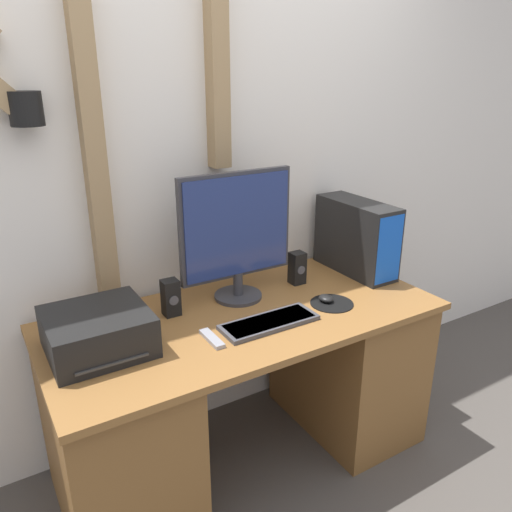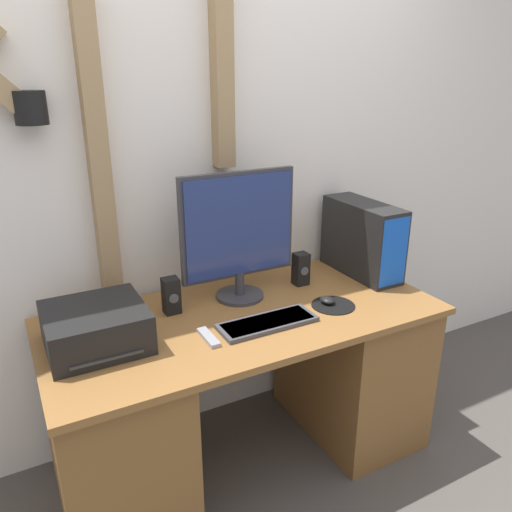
% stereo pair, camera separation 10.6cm
% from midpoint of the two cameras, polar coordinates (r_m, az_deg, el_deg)
% --- Properties ---
extents(wall_back, '(6.40, 0.17, 2.70)m').
position_cam_midpoint_polar(wall_back, '(2.30, -8.72, 11.11)').
color(wall_back, white).
rests_on(wall_back, ground_plane).
extents(desk, '(1.65, 0.77, 0.77)m').
position_cam_midpoint_polar(desk, '(2.31, -2.50, -14.83)').
color(desk, brown).
rests_on(desk, ground_plane).
extents(monitor, '(0.53, 0.21, 0.57)m').
position_cam_midpoint_polar(monitor, '(2.15, -3.62, 2.78)').
color(monitor, '#333338').
rests_on(monitor, desk).
extents(keyboard, '(0.40, 0.15, 0.02)m').
position_cam_midpoint_polar(keyboard, '(2.02, 0.01, -7.59)').
color(keyboard, '#3D3D42').
rests_on(keyboard, desk).
extents(mousepad, '(0.19, 0.19, 0.00)m').
position_cam_midpoint_polar(mousepad, '(2.21, 7.30, -5.41)').
color(mousepad, black).
rests_on(mousepad, desk).
extents(mouse, '(0.06, 0.07, 0.03)m').
position_cam_midpoint_polar(mouse, '(2.22, 6.63, -4.85)').
color(mouse, black).
rests_on(mouse, mousepad).
extents(computer_tower, '(0.17, 0.46, 0.36)m').
position_cam_midpoint_polar(computer_tower, '(2.53, 10.25, 2.15)').
color(computer_tower, black).
rests_on(computer_tower, desk).
extents(printer, '(0.36, 0.35, 0.15)m').
position_cam_midpoint_polar(printer, '(1.92, -19.15, -8.20)').
color(printer, black).
rests_on(printer, desk).
extents(speaker_left, '(0.07, 0.07, 0.16)m').
position_cam_midpoint_polar(speaker_left, '(2.11, -11.15, -4.71)').
color(speaker_left, black).
rests_on(speaker_left, desk).
extents(speaker_right, '(0.07, 0.07, 0.16)m').
position_cam_midpoint_polar(speaker_right, '(2.38, 3.46, -1.39)').
color(speaker_right, black).
rests_on(speaker_right, desk).
extents(remote_control, '(0.04, 0.15, 0.02)m').
position_cam_midpoint_polar(remote_control, '(1.92, -6.66, -9.38)').
color(remote_control, gray).
rests_on(remote_control, desk).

